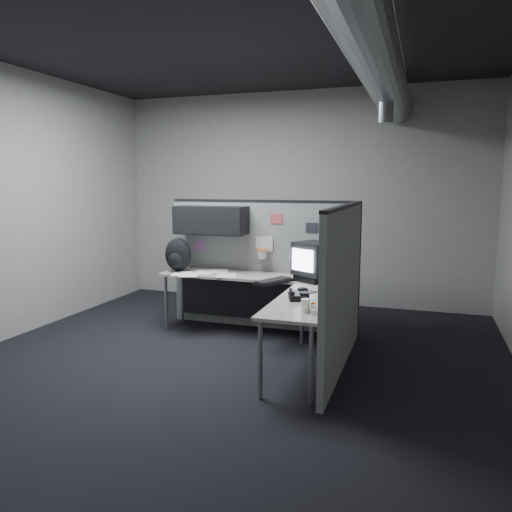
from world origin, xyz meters
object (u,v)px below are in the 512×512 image
(phone, at_px, (298,296))
(backpack, at_px, (178,255))
(monitor, at_px, (315,261))
(desk, at_px, (266,291))
(keyboard, at_px, (273,281))

(phone, xyz_separation_m, backpack, (-1.81, 1.02, 0.17))
(monitor, bearing_deg, backpack, 162.28)
(desk, distance_m, monitor, 0.65)
(desk, height_order, backpack, backpack)
(keyboard, relative_size, phone, 2.06)
(desk, height_order, monitor, monitor)
(desk, bearing_deg, phone, -54.17)
(phone, bearing_deg, desk, 115.63)
(keyboard, height_order, backpack, backpack)
(keyboard, height_order, phone, phone)
(phone, height_order, backpack, backpack)
(keyboard, bearing_deg, monitor, 14.16)
(monitor, xyz_separation_m, phone, (0.04, -0.95, -0.19))
(phone, bearing_deg, monitor, 82.30)
(desk, distance_m, phone, 0.99)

